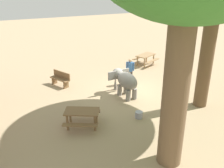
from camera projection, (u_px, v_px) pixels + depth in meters
The scene contains 7 objects.
ground_plane at pixel (129, 92), 14.93m from camera, with size 60.00×60.00×0.00m, color tan.
elephant at pixel (125, 81), 14.12m from camera, with size 2.06×1.37×1.42m.
person_handler at pixel (130, 69), 15.72m from camera, with size 0.32×0.45×1.62m.
wooden_bench at pixel (61, 78), 15.60m from camera, with size 1.42×1.02×0.88m.
picnic_table_near at pixel (82, 115), 11.32m from camera, with size 1.98×1.99×0.78m.
picnic_table_far at pixel (146, 57), 19.23m from camera, with size 1.98×1.99×0.78m.
feed_bucket at pixel (139, 115), 12.16m from camera, with size 0.36×0.36×0.32m, color gray.
Camera 1 is at (-12.08, 6.25, 6.25)m, focal length 41.31 mm.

